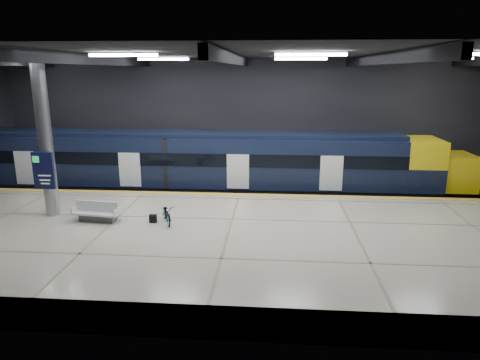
# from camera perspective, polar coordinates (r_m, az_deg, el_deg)

# --- Properties ---
(ground) EXTENTS (30.00, 30.00, 0.00)m
(ground) POSITION_cam_1_polar(r_m,az_deg,el_deg) (19.85, -0.75, -7.24)
(ground) COLOR black
(ground) RESTS_ON ground
(room_shell) EXTENTS (30.10, 16.10, 8.05)m
(room_shell) POSITION_cam_1_polar(r_m,az_deg,el_deg) (18.52, -0.81, 9.45)
(room_shell) COLOR black
(room_shell) RESTS_ON ground
(platform) EXTENTS (30.00, 11.00, 1.10)m
(platform) POSITION_cam_1_polar(r_m,az_deg,el_deg) (17.34, -1.50, -8.59)
(platform) COLOR beige
(platform) RESTS_ON ground
(safety_strip) EXTENTS (30.00, 0.40, 0.01)m
(safety_strip) POSITION_cam_1_polar(r_m,az_deg,el_deg) (22.08, -0.12, -1.94)
(safety_strip) COLOR gold
(safety_strip) RESTS_ON platform
(rails) EXTENTS (30.00, 1.52, 0.16)m
(rails) POSITION_cam_1_polar(r_m,az_deg,el_deg) (25.00, 0.38, -2.42)
(rails) COLOR gray
(rails) RESTS_ON ground
(train) EXTENTS (29.40, 2.84, 3.79)m
(train) POSITION_cam_1_polar(r_m,az_deg,el_deg) (24.63, -2.81, 2.06)
(train) COLOR black
(train) RESTS_ON ground
(bench) EXTENTS (2.07, 1.06, 0.88)m
(bench) POSITION_cam_1_polar(r_m,az_deg,el_deg) (19.19, -18.44, -4.30)
(bench) COLOR #595B60
(bench) RESTS_ON platform
(bicycle) EXTENTS (1.12, 1.67, 0.83)m
(bicycle) POSITION_cam_1_polar(r_m,az_deg,el_deg) (18.19, -9.73, -4.43)
(bicycle) COLOR #99999E
(bicycle) RESTS_ON platform
(pannier_bag) EXTENTS (0.30, 0.18, 0.35)m
(pannier_bag) POSITION_cam_1_polar(r_m,az_deg,el_deg) (18.42, -11.51, -5.06)
(pannier_bag) COLOR black
(pannier_bag) RESTS_ON platform
(info_column) EXTENTS (0.90, 0.78, 6.90)m
(info_column) POSITION_cam_1_polar(r_m,az_deg,el_deg) (20.06, -24.57, 4.92)
(info_column) COLOR #9EA0A5
(info_column) RESTS_ON platform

